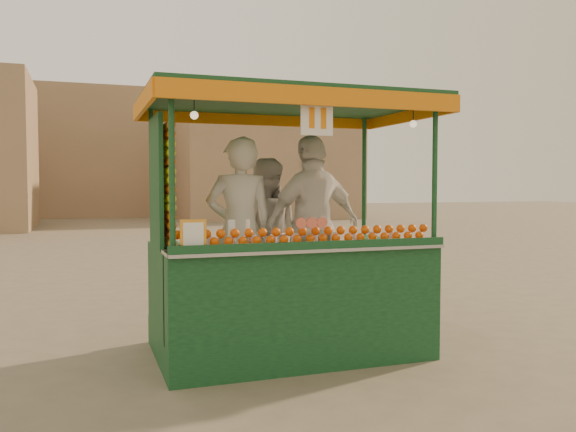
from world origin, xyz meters
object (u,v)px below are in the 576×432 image
object	(u,v)px
vendor_left	(240,230)
vendor_right	(313,226)
vendor_middle	(264,236)
juice_cart	(283,272)

from	to	relation	value
vendor_left	vendor_right	size ratio (longest dim) A/B	0.97
vendor_middle	vendor_right	world-z (taller)	vendor_right
juice_cart	vendor_left	xyz separation A→B (m)	(-0.38, 0.28, 0.41)
juice_cart	vendor_left	world-z (taller)	juice_cart
juice_cart	vendor_left	bearing A→B (deg)	143.29
vendor_left	vendor_right	bearing A→B (deg)	-168.93
vendor_right	juice_cart	bearing A→B (deg)	23.57
vendor_middle	vendor_right	xyz separation A→B (m)	(0.45, -0.33, 0.12)
vendor_right	vendor_left	bearing A→B (deg)	-9.22
vendor_left	vendor_right	xyz separation A→B (m)	(0.82, 0.02, 0.03)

